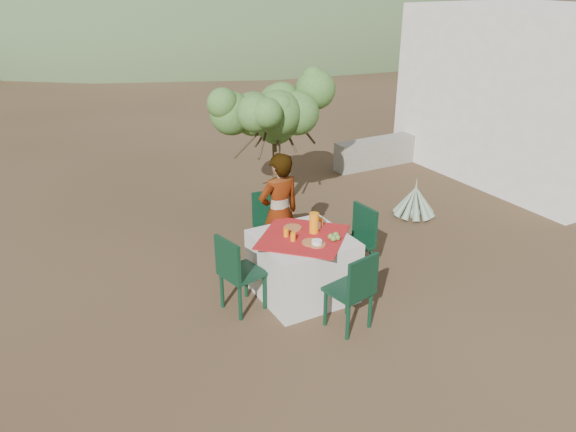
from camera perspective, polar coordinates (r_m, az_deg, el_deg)
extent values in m
plane|color=#352718|center=(7.09, 4.67, -6.57)|extent=(160.00, 160.00, 0.00)
cube|color=silver|center=(6.63, 1.50, -5.10)|extent=(1.02, 1.02, 0.75)
cube|color=#A81821|center=(6.45, 1.53, -2.13)|extent=(1.30, 1.30, 0.01)
cylinder|color=black|center=(7.29, -2.55, -3.62)|extent=(0.04, 0.04, 0.45)
cylinder|color=black|center=(7.37, 0.00, -3.25)|extent=(0.04, 0.04, 0.45)
cylinder|color=black|center=(7.58, -3.24, -2.49)|extent=(0.04, 0.04, 0.45)
cylinder|color=black|center=(7.66, -0.78, -2.15)|extent=(0.04, 0.04, 0.45)
cube|color=black|center=(7.38, -1.66, -1.30)|extent=(0.49, 0.49, 0.04)
cube|color=black|center=(7.45, -2.10, 0.96)|extent=(0.42, 0.12, 0.44)
cylinder|color=black|center=(6.36, 6.07, -8.12)|extent=(0.04, 0.04, 0.45)
cylinder|color=black|center=(6.16, 3.82, -9.22)|extent=(0.04, 0.04, 0.45)
cylinder|color=black|center=(6.17, 8.34, -9.36)|extent=(0.04, 0.04, 0.45)
cylinder|color=black|center=(5.96, 6.10, -10.55)|extent=(0.04, 0.04, 0.45)
cube|color=black|center=(6.04, 6.17, -7.51)|extent=(0.49, 0.49, 0.04)
cube|color=black|center=(5.81, 7.62, -6.20)|extent=(0.42, 0.12, 0.44)
cylinder|color=black|center=(6.42, -2.40, -7.63)|extent=(0.04, 0.04, 0.46)
cylinder|color=black|center=(6.66, -4.29, -6.46)|extent=(0.04, 0.04, 0.46)
cylinder|color=black|center=(6.25, -4.88, -8.70)|extent=(0.04, 0.04, 0.46)
cylinder|color=black|center=(6.49, -6.73, -7.45)|extent=(0.04, 0.04, 0.46)
cube|color=black|center=(6.34, -4.64, -5.78)|extent=(0.51, 0.51, 0.04)
cube|color=black|center=(6.12, -6.16, -4.36)|extent=(0.13, 0.42, 0.45)
cylinder|color=black|center=(7.10, 4.44, -4.40)|extent=(0.04, 0.04, 0.46)
cylinder|color=black|center=(6.87, 6.19, -5.53)|extent=(0.04, 0.04, 0.46)
cylinder|color=black|center=(7.30, 6.61, -3.69)|extent=(0.04, 0.04, 0.46)
cylinder|color=black|center=(7.07, 8.39, -4.75)|extent=(0.04, 0.04, 0.46)
cube|color=black|center=(6.97, 6.49, -2.92)|extent=(0.46, 0.46, 0.04)
cube|color=black|center=(6.99, 7.82, -0.73)|extent=(0.07, 0.43, 0.45)
imported|color=#8C6651|center=(7.00, -0.90, 0.28)|extent=(0.60, 0.41, 1.57)
cylinder|color=#453522|center=(8.65, -1.17, 4.59)|extent=(0.13, 0.13, 1.47)
sphere|color=#306A27|center=(8.44, -1.21, 9.31)|extent=(0.63, 0.63, 0.63)
sphere|color=#306A27|center=(8.68, 2.22, 10.76)|extent=(0.59, 0.59, 0.59)
sphere|color=#306A27|center=(8.29, -4.82, 9.70)|extent=(0.55, 0.55, 0.55)
sphere|color=#306A27|center=(8.94, -2.36, 11.49)|extent=(0.57, 0.57, 0.57)
sphere|color=#306A27|center=(8.01, 0.88, 8.90)|extent=(0.50, 0.50, 0.50)
sphere|color=gray|center=(9.09, 12.64, 0.29)|extent=(0.22, 0.22, 0.22)
cone|color=gray|center=(8.98, 12.80, 1.95)|extent=(0.12, 0.12, 0.63)
cone|color=gray|center=(9.13, 13.19, 1.77)|extent=(0.38, 0.22, 0.54)
cone|color=gray|center=(9.14, 12.65, 1.85)|extent=(0.28, 0.35, 0.55)
cone|color=gray|center=(9.10, 12.15, 1.81)|extent=(0.13, 0.39, 0.53)
cone|color=gray|center=(9.03, 11.87, 1.65)|extent=(0.30, 0.34, 0.55)
cone|color=gray|center=(8.95, 11.94, 1.44)|extent=(0.39, 0.20, 0.54)
cone|color=gray|center=(8.89, 12.32, 1.26)|extent=(0.38, 0.22, 0.54)
cone|color=gray|center=(8.88, 12.87, 1.17)|extent=(0.28, 0.35, 0.55)
cone|color=gray|center=(8.92, 13.38, 1.22)|extent=(0.13, 0.39, 0.53)
cone|color=gray|center=(8.99, 13.65, 1.38)|extent=(0.30, 0.34, 0.55)
cone|color=gray|center=(9.07, 13.57, 1.59)|extent=(0.39, 0.20, 0.54)
cube|color=white|center=(11.54, 24.13, 11.37)|extent=(3.20, 4.20, 3.00)
cube|color=gray|center=(11.50, 10.61, 6.65)|extent=(2.60, 0.35, 0.55)
ellipsoid|color=#324B2A|center=(44.03, -8.49, 18.80)|extent=(48.00, 48.00, 20.00)
ellipsoid|color=gray|center=(60.08, 3.14, 20.25)|extent=(36.00, 36.00, 14.00)
cylinder|color=brown|center=(6.64, 0.47, -1.19)|extent=(0.22, 0.22, 0.01)
cylinder|color=brown|center=(6.30, 2.36, -2.70)|extent=(0.21, 0.21, 0.01)
cylinder|color=orange|center=(6.43, -0.19, -1.69)|extent=(0.06, 0.06, 0.10)
cylinder|color=orange|center=(6.33, 0.52, -2.13)|extent=(0.06, 0.06, 0.10)
cylinder|color=orange|center=(6.50, 2.66, -0.70)|extent=(0.11, 0.11, 0.24)
cylinder|color=brown|center=(6.26, 2.95, -2.89)|extent=(0.20, 0.20, 0.01)
cylinder|color=white|center=(6.25, 2.95, -2.67)|extent=(0.12, 0.12, 0.04)
cylinder|color=#BB6E21|center=(6.71, 3.36, -0.60)|extent=(0.06, 0.06, 0.10)
cylinder|color=#BB6E21|center=(6.74, 3.09, -0.49)|extent=(0.06, 0.06, 0.10)
cube|color=white|center=(6.61, 3.03, -1.03)|extent=(0.07, 0.04, 0.08)
sphere|color=olive|center=(6.37, 4.38, -2.11)|extent=(0.07, 0.07, 0.07)
sphere|color=olive|center=(6.42, 4.88, -1.93)|extent=(0.07, 0.07, 0.07)
sphere|color=olive|center=(6.36, 5.03, -2.19)|extent=(0.07, 0.07, 0.07)
sphere|color=olive|center=(6.33, 4.63, -2.29)|extent=(0.07, 0.07, 0.07)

